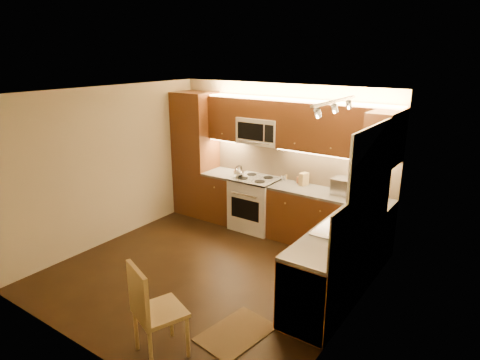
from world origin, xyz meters
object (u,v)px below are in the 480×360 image
Objects in this scene: stove at (255,203)px; kettle at (239,171)px; knife_block at (304,179)px; soap_bottle at (378,209)px; dining_chair at (160,309)px; microwave at (261,131)px; toaster_oven at (347,187)px; sink at (343,222)px.

kettle is (-0.27, -0.11, 0.57)m from stove.
kettle is at bearing -157.43° from stove.
soap_bottle is at bearing -9.86° from knife_block.
dining_chair reaches higher than stove.
soap_bottle is (2.24, -0.50, 0.54)m from stove.
kettle is 1.03× the size of knife_block.
toaster_oven is (1.57, -0.01, -0.70)m from microwave.
toaster_oven is at bearing 4.40° from stove.
knife_block reaches higher than stove.
kettle is at bearing -150.35° from knife_block.
stove is 2.35m from sink.
knife_block is at bearing 113.71° from dining_chair.
stove is 0.88× the size of dining_chair.
dining_chair is at bearing -116.23° from sink.
toaster_oven is at bearing 101.22° from dining_chair.
stove is at bearing 127.86° from dining_chair.
soap_bottle reaches higher than sink.
sink is (2.00, -1.12, 0.52)m from stove.
kettle reaches higher than knife_block.
knife_block is (0.82, 0.16, 0.54)m from stove.
stove is 1.67m from toaster_oven.
knife_block is 1.57m from soap_bottle.
knife_block is (-0.74, 0.04, -0.02)m from toaster_oven.
kettle reaches higher than sink.
knife_block is (0.82, 0.03, -0.72)m from microwave.
knife_block reaches higher than dining_chair.
sink reaches higher than dining_chair.
sink is 1.32m from toaster_oven.
microwave reaches higher than knife_block.
kettle reaches higher than stove.
kettle is at bearing 132.87° from dining_chair.
sink is at bearing -105.38° from soap_bottle.
soap_bottle is (0.24, 0.62, 0.03)m from sink.
microwave is 3.66× the size of knife_block.
sink is 0.83× the size of dining_chair.
kettle is 1.86m from toaster_oven.
sink is at bearing -7.41° from kettle.
microwave is at bearing 58.81° from kettle.
toaster_oven is 2.00× the size of knife_block.
dining_chair is (-1.29, -2.75, -0.48)m from soap_bottle.
dining_chair is at bearing -74.37° from microwave.
sink is at bearing -71.74° from toaster_oven.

